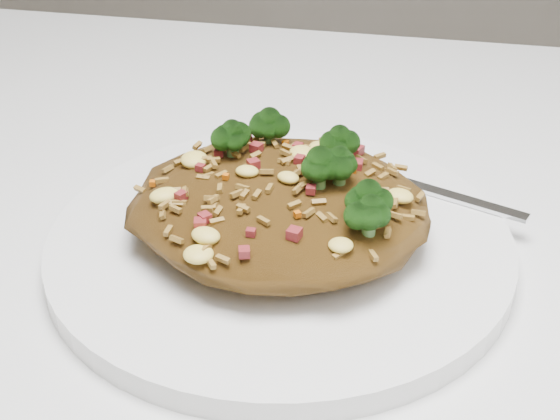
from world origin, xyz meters
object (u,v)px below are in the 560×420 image
Objects in this scene: plate at (280,242)px; fried_rice at (282,193)px; dining_table at (352,399)px; fork at (412,185)px.

plate is 0.03m from fried_rice.
plate is at bearing 160.87° from dining_table.
fried_rice is 0.10m from fork.
fork is (0.02, 0.08, 0.11)m from dining_table.
dining_table is 7.65× the size of fork.
fork reaches higher than dining_table.
fork is at bearing 43.39° from plate.
fried_rice is at bearing 14.76° from plate.
dining_table is 7.17× the size of fried_rice.
fried_rice reaches higher than dining_table.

